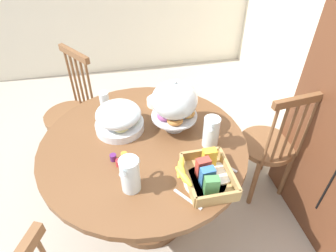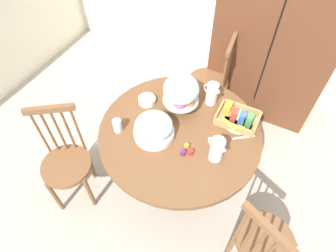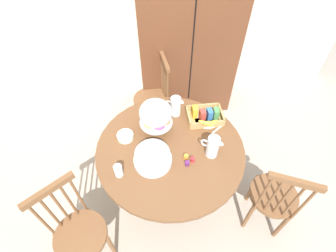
{
  "view_description": "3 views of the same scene",
  "coord_description": "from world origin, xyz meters",
  "px_view_note": "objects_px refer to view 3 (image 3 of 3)",
  "views": [
    {
      "loc": [
        1.16,
        0.04,
        1.91
      ],
      "look_at": [
        -0.11,
        0.3,
        0.84
      ],
      "focal_mm": 31.07,
      "sensor_mm": 36.0,
      "label": 1
    },
    {
      "loc": [
        0.42,
        -1.1,
        2.47
      ],
      "look_at": [
        -0.21,
        0.15,
        0.74
      ],
      "focal_mm": 31.23,
      "sensor_mm": 36.0,
      "label": 2
    },
    {
      "loc": [
        -0.28,
        -1.09,
        2.45
      ],
      "look_at": [
        -0.11,
        0.3,
        0.84
      ],
      "focal_mm": 27.29,
      "sensor_mm": 36.0,
      "label": 3
    }
  ],
  "objects_px": {
    "windsor_chair_by_cabinet": "(274,198)",
    "china_plate_small": "(201,112)",
    "wooden_armoire": "(188,34)",
    "orange_juice_pitcher": "(175,107)",
    "pastry_stand_with_dome": "(156,114)",
    "china_plate_large": "(207,119)",
    "cereal_bowl": "(125,136)",
    "drinking_glass": "(118,171)",
    "dining_table": "(170,161)",
    "windsor_chair_facing_door": "(153,99)",
    "cereal_basket": "(205,116)",
    "milk_pitcher": "(212,147)",
    "fruit_platter_covered": "(153,156)",
    "windsor_chair_near_window": "(79,233)"
  },
  "relations": [
    {
      "from": "wooden_armoire",
      "to": "windsor_chair_near_window",
      "type": "bearing_deg",
      "value": -121.43
    },
    {
      "from": "china_plate_large",
      "to": "cereal_bowl",
      "type": "distance_m",
      "value": 0.74
    },
    {
      "from": "wooden_armoire",
      "to": "orange_juice_pitcher",
      "type": "bearing_deg",
      "value": -105.76
    },
    {
      "from": "orange_juice_pitcher",
      "to": "china_plate_small",
      "type": "distance_m",
      "value": 0.25
    },
    {
      "from": "windsor_chair_near_window",
      "to": "milk_pitcher",
      "type": "bearing_deg",
      "value": 20.33
    },
    {
      "from": "cereal_bowl",
      "to": "drinking_glass",
      "type": "distance_m",
      "value": 0.36
    },
    {
      "from": "windsor_chair_near_window",
      "to": "cereal_basket",
      "type": "bearing_deg",
      "value": 34.81
    },
    {
      "from": "windsor_chair_near_window",
      "to": "windsor_chair_facing_door",
      "type": "xyz_separation_m",
      "value": [
        0.69,
        1.42,
        0.0
      ]
    },
    {
      "from": "pastry_stand_with_dome",
      "to": "china_plate_large",
      "type": "height_order",
      "value": "pastry_stand_with_dome"
    },
    {
      "from": "windsor_chair_facing_door",
      "to": "drinking_glass",
      "type": "bearing_deg",
      "value": -106.91
    },
    {
      "from": "cereal_basket",
      "to": "dining_table",
      "type": "bearing_deg",
      "value": -142.5
    },
    {
      "from": "fruit_platter_covered",
      "to": "orange_juice_pitcher",
      "type": "xyz_separation_m",
      "value": [
        0.25,
        0.5,
        0.0
      ]
    },
    {
      "from": "wooden_armoire",
      "to": "china_plate_small",
      "type": "bearing_deg",
      "value": -91.97
    },
    {
      "from": "wooden_armoire",
      "to": "china_plate_large",
      "type": "height_order",
      "value": "wooden_armoire"
    },
    {
      "from": "windsor_chair_near_window",
      "to": "windsor_chair_by_cabinet",
      "type": "height_order",
      "value": "same"
    },
    {
      "from": "fruit_platter_covered",
      "to": "milk_pitcher",
      "type": "xyz_separation_m",
      "value": [
        0.47,
        0.02,
        0.0
      ]
    },
    {
      "from": "pastry_stand_with_dome",
      "to": "milk_pitcher",
      "type": "relative_size",
      "value": 1.76
    },
    {
      "from": "wooden_armoire",
      "to": "cereal_bowl",
      "type": "bearing_deg",
      "value": -121.48
    },
    {
      "from": "dining_table",
      "to": "windsor_chair_facing_door",
      "type": "bearing_deg",
      "value": 94.83
    },
    {
      "from": "china_plate_small",
      "to": "windsor_chair_near_window",
      "type": "bearing_deg",
      "value": -142.05
    },
    {
      "from": "wooden_armoire",
      "to": "drinking_glass",
      "type": "bearing_deg",
      "value": -116.84
    },
    {
      "from": "drinking_glass",
      "to": "cereal_bowl",
      "type": "bearing_deg",
      "value": 81.78
    },
    {
      "from": "drinking_glass",
      "to": "windsor_chair_facing_door",
      "type": "bearing_deg",
      "value": 73.09
    },
    {
      "from": "china_plate_large",
      "to": "cereal_basket",
      "type": "bearing_deg",
      "value": 169.14
    },
    {
      "from": "fruit_platter_covered",
      "to": "windsor_chair_near_window",
      "type": "bearing_deg",
      "value": -147.97
    },
    {
      "from": "pastry_stand_with_dome",
      "to": "china_plate_large",
      "type": "bearing_deg",
      "value": 7.23
    },
    {
      "from": "wooden_armoire",
      "to": "cereal_basket",
      "type": "relative_size",
      "value": 6.2
    },
    {
      "from": "windsor_chair_by_cabinet",
      "to": "cereal_bowl",
      "type": "distance_m",
      "value": 1.34
    },
    {
      "from": "pastry_stand_with_dome",
      "to": "cereal_basket",
      "type": "xyz_separation_m",
      "value": [
        0.45,
        0.06,
        -0.15
      ]
    },
    {
      "from": "dining_table",
      "to": "milk_pitcher",
      "type": "bearing_deg",
      "value": -17.87
    },
    {
      "from": "wooden_armoire",
      "to": "orange_juice_pitcher",
      "type": "distance_m",
      "value": 1.02
    },
    {
      "from": "windsor_chair_facing_door",
      "to": "dining_table",
      "type": "bearing_deg",
      "value": -85.17
    },
    {
      "from": "cereal_basket",
      "to": "china_plate_small",
      "type": "height_order",
      "value": "cereal_basket"
    },
    {
      "from": "orange_juice_pitcher",
      "to": "china_plate_large",
      "type": "distance_m",
      "value": 0.3
    },
    {
      "from": "fruit_platter_covered",
      "to": "cereal_basket",
      "type": "height_order",
      "value": "fruit_platter_covered"
    },
    {
      "from": "cereal_basket",
      "to": "drinking_glass",
      "type": "distance_m",
      "value": 0.9
    },
    {
      "from": "windsor_chair_by_cabinet",
      "to": "china_plate_small",
      "type": "height_order",
      "value": "windsor_chair_by_cabinet"
    },
    {
      "from": "windsor_chair_near_window",
      "to": "orange_juice_pitcher",
      "type": "height_order",
      "value": "windsor_chair_near_window"
    },
    {
      "from": "pastry_stand_with_dome",
      "to": "cereal_bowl",
      "type": "relative_size",
      "value": 2.46
    },
    {
      "from": "dining_table",
      "to": "milk_pitcher",
      "type": "distance_m",
      "value": 0.45
    },
    {
      "from": "wooden_armoire",
      "to": "orange_juice_pitcher",
      "type": "relative_size",
      "value": 10.22
    },
    {
      "from": "drinking_glass",
      "to": "china_plate_small",
      "type": "bearing_deg",
      "value": 36.52
    },
    {
      "from": "pastry_stand_with_dome",
      "to": "dining_table",
      "type": "bearing_deg",
      "value": -65.55
    },
    {
      "from": "milk_pitcher",
      "to": "china_plate_large",
      "type": "height_order",
      "value": "milk_pitcher"
    },
    {
      "from": "china_plate_large",
      "to": "windsor_chair_near_window",
      "type": "bearing_deg",
      "value": -145.65
    },
    {
      "from": "windsor_chair_by_cabinet",
      "to": "orange_juice_pitcher",
      "type": "xyz_separation_m",
      "value": [
        -0.72,
        0.79,
        0.37
      ]
    },
    {
      "from": "dining_table",
      "to": "drinking_glass",
      "type": "bearing_deg",
      "value": -153.76
    },
    {
      "from": "dining_table",
      "to": "milk_pitcher",
      "type": "relative_size",
      "value": 6.27
    },
    {
      "from": "cereal_basket",
      "to": "windsor_chair_facing_door",
      "type": "bearing_deg",
      "value": 123.78
    },
    {
      "from": "dining_table",
      "to": "cereal_basket",
      "type": "relative_size",
      "value": 3.88
    }
  ]
}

